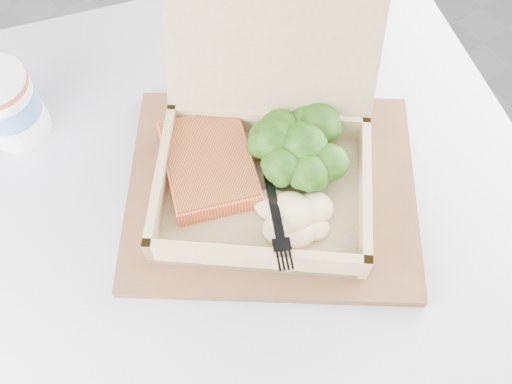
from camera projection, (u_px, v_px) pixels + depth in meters
floor at (401, 138)px, 1.59m from camera, size 4.00×4.00×0.00m
cafe_table at (242, 261)px, 0.85m from camera, size 0.96×0.96×0.71m
serving_tray at (272, 190)px, 0.69m from camera, size 0.44×0.43×0.01m
takeout_container at (266, 139)px, 0.66m from camera, size 0.37×0.37×0.21m
salmon_fillet at (209, 164)px, 0.67m from camera, size 0.14×0.16×0.03m
broccoli_pile at (302, 150)px, 0.67m from camera, size 0.13×0.13×0.05m
mashed_potatoes at (290, 213)px, 0.64m from camera, size 0.09×0.08×0.03m
plastic_fork at (271, 190)px, 0.64m from camera, size 0.08×0.13×0.02m
paper_cup at (6, 103)px, 0.70m from camera, size 0.08×0.08×0.10m
receipt at (239, 74)px, 0.79m from camera, size 0.11×0.15×0.00m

